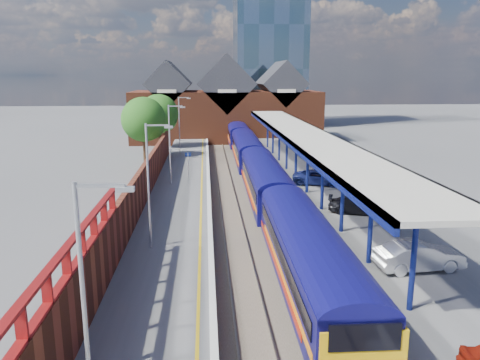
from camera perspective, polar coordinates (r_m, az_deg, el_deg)
The scene contains 23 objects.
ground at distance 50.42m, azimuth -0.35°, elevation 0.62°, with size 240.00×240.00×0.00m, color #5B5B5E.
ballast_bed at distance 40.71m, azimuth 0.61°, elevation -2.26°, with size 6.00×76.00×0.06m, color #473D33.
rails at distance 40.69m, azimuth 0.61°, elevation -2.14°, with size 4.51×76.00×0.14m.
left_platform at distance 40.51m, azimuth -7.17°, elevation -1.75°, with size 5.00×76.00×1.00m, color #565659.
right_platform at distance 41.52m, azimuth 8.89°, elevation -1.45°, with size 6.00×76.00×1.00m, color #565659.
coping_left at distance 40.33m, azimuth -3.85°, elevation -0.98°, with size 0.30×76.00×0.05m, color silver.
coping_right at distance 40.85m, azimuth 5.02°, elevation -0.82°, with size 0.30×76.00×0.05m, color silver.
yellow_line at distance 40.34m, azimuth -4.70°, elevation -1.02°, with size 0.14×76.00×0.01m, color yellow.
train at distance 46.60m, azimuth 1.79°, elevation 2.28°, with size 3.00×65.93×3.45m.
canopy at distance 42.41m, azimuth 7.84°, elevation 5.41°, with size 4.50×52.00×4.48m.
lamp_post_a at distance 12.84m, azimuth -17.95°, elevation -13.41°, with size 1.48×0.18×7.00m.
lamp_post_b at distance 25.97m, azimuth -10.83°, elevation 0.17°, with size 1.48×0.18×7.00m.
lamp_post_c at distance 41.68m, azimuth -8.39°, elevation 4.91°, with size 1.48×0.18×7.00m.
lamp_post_d at distance 57.54m, azimuth -7.28°, elevation 7.05°, with size 1.48×0.18×7.00m.
platform_sign at distance 43.93m, azimuth -6.34°, elevation 2.32°, with size 0.55×0.08×2.50m.
brick_wall at distance 34.05m, azimuth -12.16°, elevation -1.32°, with size 0.35×50.00×3.86m.
station_building at distance 77.44m, azimuth -1.77°, elevation 8.90°, with size 30.00×12.12×13.78m.
glass_tower at distance 100.56m, azimuth 3.59°, elevation 18.16°, with size 14.20×14.20×40.30m.
tree_near at distance 55.79m, azimuth -11.52°, elevation 7.10°, with size 5.20×5.20×8.10m.
tree_far at distance 63.60m, azimuth -9.73°, elevation 7.82°, with size 5.20×5.20×8.10m.
parked_car_silver at distance 25.19m, azimuth 20.99°, elevation -8.63°, with size 1.53×4.40×1.45m, color silver.
parked_car_dark at distance 33.93m, azimuth 14.04°, elevation -3.00°, with size 1.61×3.95×1.15m, color black.
parked_car_blue at distance 42.07m, azimuth 9.62°, elevation 0.31°, with size 2.14×4.63×1.29m, color navy.
Camera 1 is at (-3.33, -19.20, 10.50)m, focal length 35.00 mm.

